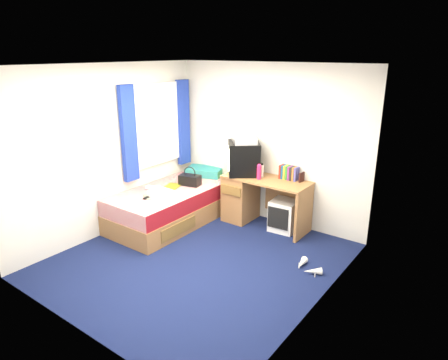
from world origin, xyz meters
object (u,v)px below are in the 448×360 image
Objects in this scene: towel at (162,194)px; bed at (172,205)px; aerosol_can at (262,171)px; colour_swatch_fan at (147,197)px; magazine at (172,186)px; water_bottle at (153,188)px; pillow at (205,171)px; crt_tv at (244,158)px; desk at (251,197)px; handbag at (190,180)px; picture_frame at (302,177)px; white_heels at (307,267)px; remote_control at (148,197)px; vcr at (244,139)px; pink_water_bottle at (259,172)px; storage_cube at (284,215)px.

bed is at bearing 112.49° from towel.
colour_swatch_fan is at bearing -132.54° from aerosol_can.
magazine is 1.40× the size of water_bottle.
crt_tv is at bearing -7.12° from pillow.
desk is at bearing 51.75° from crt_tv.
picture_frame is at bearing 7.00° from handbag.
towel is 2.27m from white_heels.
crt_tv is 1.54m from remote_control.
crt_tv is 2.17× the size of towel.
colour_swatch_fan is at bearing -128.66° from desk.
vcr is 1.29× the size of white_heels.
pillow is 1.34m from remote_control.
magazine is at bearing -91.73° from pillow.
magazine is at bearing -139.79° from handbag.
pillow is 1.20m from aerosol_can.
bed is 9.74× the size of pink_water_bottle.
white_heels is at bearing -32.54° from pink_water_bottle.
magazine is (-1.02, -0.66, 0.14)m from desk.
towel is at bearing -146.02° from storage_cube.
water_bottle reaches higher than colour_swatch_fan.
aerosol_can is 1.73m from colour_swatch_fan.
bed is 2.02m from picture_frame.
crt_tv is (-0.15, 0.00, 0.59)m from desk.
handbag is at bearing -166.97° from storage_cube.
crt_tv is 3.61× the size of aerosol_can.
pillow is (-0.03, 0.84, 0.34)m from bed.
towel is (-1.01, -1.00, -0.26)m from pink_water_bottle.
magazine is 1.27× the size of colour_swatch_fan.
picture_frame is 0.50× the size of magazine.
magazine is at bearing 124.96° from bed.
crt_tv reaches higher than water_bottle.
towel is (0.15, -0.35, 0.32)m from bed.
vcr reaches higher than crt_tv.
storage_cube is 1.77m from magazine.
water_bottle is 0.34m from remote_control.
pillow is 1.62m from storage_cube.
colour_swatch_fan is at bearing -91.63° from bed.
towel is at bearing 40.32° from colour_swatch_fan.
remote_control is (-0.82, -1.23, -0.45)m from crt_tv.
handbag reaches higher than storage_cube.
crt_tv reaches higher than colour_swatch_fan.
water_bottle is at bearing -132.31° from bed.
desk is 0.87m from picture_frame.
aerosol_can is at bearing 10.75° from handbag.
towel reaches higher than remote_control.
bed is 4.32× the size of vcr.
towel is 0.86× the size of white_heels.
magazine is at bearing -95.54° from vcr.
colour_swatch_fan is at bearing -170.58° from white_heels.
bed is 1.32m from crt_tv.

